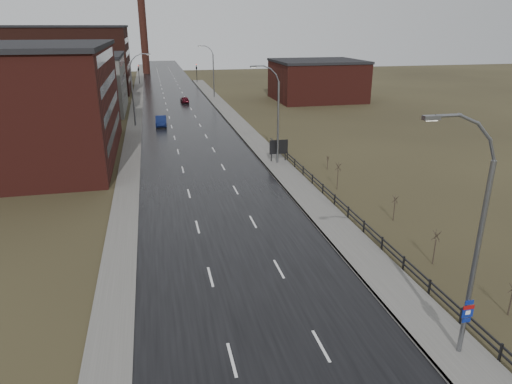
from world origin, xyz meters
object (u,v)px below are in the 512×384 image
car_near (161,121)px  billboard (279,147)px  car_far (185,100)px  streetlight_main (472,245)px

car_near → billboard: bearing=-60.0°
car_near → car_far: 23.50m
streetlight_main → car_near: bearing=101.8°
car_near → car_far: bearing=78.3°
streetlight_main → car_far: (-6.78, 81.95, -5.39)m
billboard → car_near: bearing=118.0°
car_near → car_far: car_near is taller
streetlight_main → car_far: bearing=94.7°
billboard → car_near: billboard is taller
streetlight_main → car_near: 60.62m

